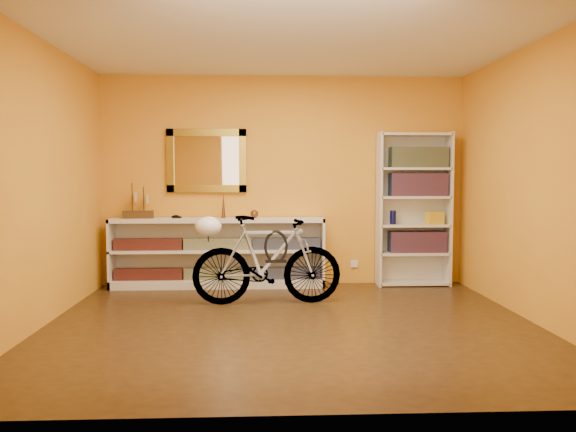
{
  "coord_description": "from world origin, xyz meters",
  "views": [
    {
      "loc": [
        -0.27,
        -5.16,
        1.36
      ],
      "look_at": [
        0.0,
        0.7,
        0.95
      ],
      "focal_mm": 35.66,
      "sensor_mm": 36.0,
      "label": 1
    }
  ],
  "objects_px": {
    "bicycle": "(267,260)",
    "helmet": "(208,227)",
    "console_unit": "(218,253)",
    "bookcase": "(414,209)"
  },
  "relations": [
    {
      "from": "bicycle",
      "to": "bookcase",
      "type": "bearing_deg",
      "value": -64.64
    },
    {
      "from": "bicycle",
      "to": "console_unit",
      "type": "bearing_deg",
      "value": 28.64
    },
    {
      "from": "console_unit",
      "to": "helmet",
      "type": "xyz_separation_m",
      "value": [
        -0.02,
        -0.99,
        0.41
      ]
    },
    {
      "from": "bicycle",
      "to": "helmet",
      "type": "bearing_deg",
      "value": 90.0
    },
    {
      "from": "console_unit",
      "to": "bookcase",
      "type": "xyz_separation_m",
      "value": [
        2.42,
        0.03,
        0.52
      ]
    },
    {
      "from": "console_unit",
      "to": "bicycle",
      "type": "xyz_separation_m",
      "value": [
        0.59,
        -0.96,
        0.05
      ]
    },
    {
      "from": "helmet",
      "to": "bookcase",
      "type": "bearing_deg",
      "value": 22.62
    },
    {
      "from": "console_unit",
      "to": "bicycle",
      "type": "height_order",
      "value": "bicycle"
    },
    {
      "from": "console_unit",
      "to": "helmet",
      "type": "height_order",
      "value": "helmet"
    },
    {
      "from": "bookcase",
      "to": "bicycle",
      "type": "bearing_deg",
      "value": -151.66
    }
  ]
}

